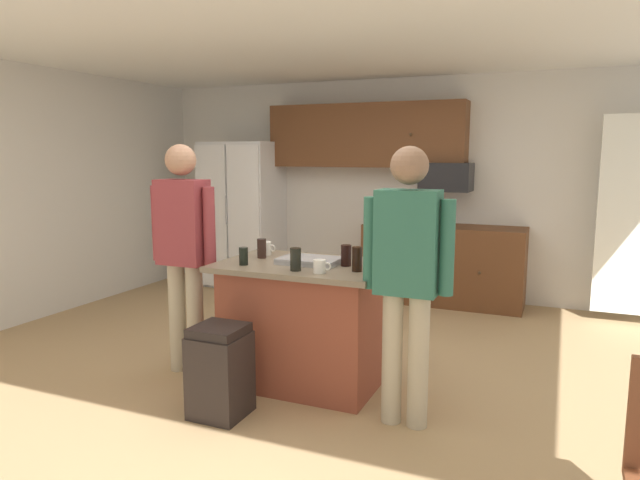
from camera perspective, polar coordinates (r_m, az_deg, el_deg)
floor at (r=4.75m, az=-1.36°, el=-12.58°), size 7.04×7.04×0.00m
ceiling at (r=4.51m, az=-1.48°, el=19.92°), size 7.04×7.04×0.00m
back_wall at (r=7.08m, az=8.09°, el=5.19°), size 6.40×0.10×2.60m
side_wall_left at (r=6.46m, az=-28.25°, el=3.92°), size 0.10×5.60×2.60m
cabinet_run_upper at (r=6.99m, az=4.55°, el=10.33°), size 2.40×0.38×0.75m
cabinet_run_lower at (r=6.74m, az=12.15°, el=-2.38°), size 1.80×0.63×0.90m
refrigerator at (r=7.51m, az=-7.74°, el=2.55°), size 0.93×0.76×1.86m
microwave_over_range at (r=6.64m, az=12.46°, el=6.14°), size 0.56×0.40×0.32m
kitchen_island at (r=4.31m, az=-1.59°, el=-8.25°), size 1.24×0.85×0.92m
person_guest_right at (r=4.53m, az=-13.44°, el=-0.19°), size 0.57×0.24×1.79m
person_guest_by_door at (r=3.57m, az=8.68°, el=-2.67°), size 0.57×0.23×1.76m
mug_blue_stoneware at (r=3.85m, az=-0.00°, el=-2.64°), size 0.13×0.08×0.09m
glass_pilsner at (r=4.09m, az=2.62°, el=-1.55°), size 0.08×0.08×0.15m
glass_dark_ale at (r=4.41m, az=-5.83°, el=-0.84°), size 0.07×0.07×0.15m
glass_short_whisky at (r=3.92m, az=-2.45°, el=-1.94°), size 0.08×0.08×0.16m
tumbler_amber at (r=4.16m, az=-7.62°, el=-1.61°), size 0.06×0.06×0.13m
glass_stout_tall at (r=3.90m, az=3.72°, el=-1.92°), size 0.07×0.07×0.17m
mug_ceramic_white at (r=4.55m, az=-5.35°, el=-0.83°), size 0.12×0.08×0.10m
serving_tray at (r=4.19m, az=-1.01°, el=-2.06°), size 0.44×0.30×0.04m
trash_bin at (r=3.91m, az=-9.92°, el=-12.74°), size 0.34×0.34×0.61m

